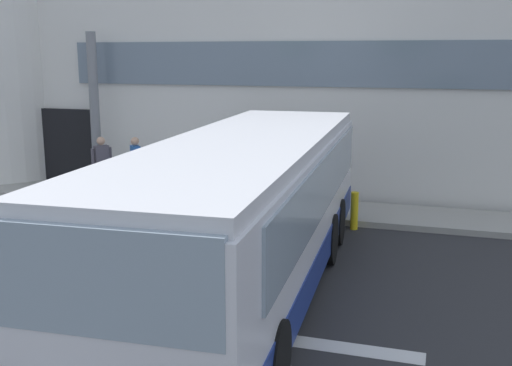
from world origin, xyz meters
name	(u,v)px	position (x,y,z in m)	size (l,w,h in m)	color
ground_plane	(204,270)	(0.00, 0.00, -0.01)	(80.00, 90.00, 0.02)	#2B2B2D
terminal_building	(305,77)	(-0.68, 11.61, 3.26)	(22.61, 13.80, 6.53)	silver
boarding_curb	(272,207)	(0.00, 4.80, 0.07)	(24.81, 2.00, 0.15)	#9E9B93
entry_support_column	(95,111)	(-5.61, 5.40, 2.42)	(0.28, 0.28, 4.55)	slate
bus_main_foreground	(246,218)	(1.12, -0.83, 1.33)	(3.11, 10.63, 2.70)	silver
passenger_near_column	(102,163)	(-4.81, 4.35, 1.08)	(0.41, 0.48, 1.68)	#1E2338
passenger_by_doorway	(137,162)	(-3.85, 4.59, 1.11)	(0.50, 0.52, 1.68)	#4C4233
safety_bollard_yellow	(354,211)	(2.35, 3.60, 0.45)	(0.18, 0.18, 0.90)	yellow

